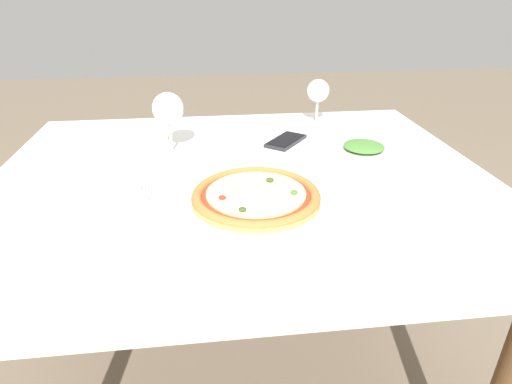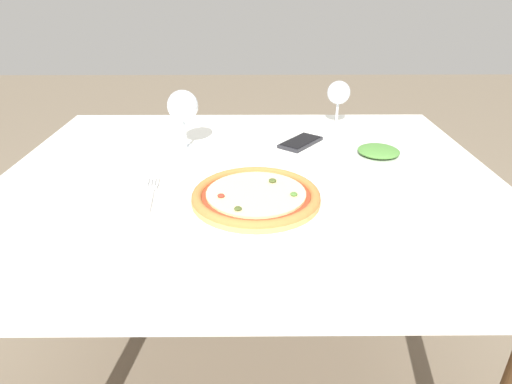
{
  "view_description": "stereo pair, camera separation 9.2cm",
  "coord_description": "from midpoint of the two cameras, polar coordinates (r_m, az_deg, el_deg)",
  "views": [
    {
      "loc": [
        -0.08,
        -0.97,
        1.19
      ],
      "look_at": [
        0.02,
        -0.15,
        0.78
      ],
      "focal_mm": 30.0,
      "sensor_mm": 36.0,
      "label": 1
    },
    {
      "loc": [
        0.01,
        -0.97,
        1.19
      ],
      "look_at": [
        0.02,
        -0.15,
        0.78
      ],
      "focal_mm": 30.0,
      "sensor_mm": 36.0,
      "label": 2
    }
  ],
  "objects": [
    {
      "name": "ground_plane",
      "position": [
        1.54,
        1.17,
        -24.27
      ],
      "size": [
        10.0,
        10.0,
        0.0
      ],
      "primitive_type": "plane",
      "color": "#7A6B56"
    },
    {
      "name": "dining_table",
      "position": [
        1.1,
        1.48,
        -2.0
      ],
      "size": [
        1.24,
        1.06,
        0.75
      ],
      "color": "brown",
      "rests_on": "ground_plane"
    },
    {
      "name": "pizza_plate",
      "position": [
        0.92,
        2.84,
        -0.81
      ],
      "size": [
        0.32,
        0.32,
        0.04
      ],
      "color": "white",
      "rests_on": "dining_table"
    },
    {
      "name": "fork",
      "position": [
        0.99,
        -11.34,
        -0.19
      ],
      "size": [
        0.04,
        0.17,
        0.0
      ],
      "color": "silver",
      "rests_on": "dining_table"
    },
    {
      "name": "wine_glass_far_left",
      "position": [
        1.21,
        -7.56,
        11.1
      ],
      "size": [
        0.09,
        0.09,
        0.17
      ],
      "color": "silver",
      "rests_on": "dining_table"
    },
    {
      "name": "wine_glass_far_right",
      "position": [
        1.44,
        12.81,
        12.59
      ],
      "size": [
        0.07,
        0.07,
        0.15
      ],
      "color": "silver",
      "rests_on": "dining_table"
    },
    {
      "name": "cell_phone",
      "position": [
        1.29,
        8.02,
        6.55
      ],
      "size": [
        0.14,
        0.16,
        0.01
      ],
      "color": "#232328",
      "rests_on": "dining_table"
    },
    {
      "name": "side_plate",
      "position": [
        1.23,
        18.06,
        4.8
      ],
      "size": [
        0.19,
        0.19,
        0.03
      ],
      "color": "white",
      "rests_on": "dining_table"
    }
  ]
}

